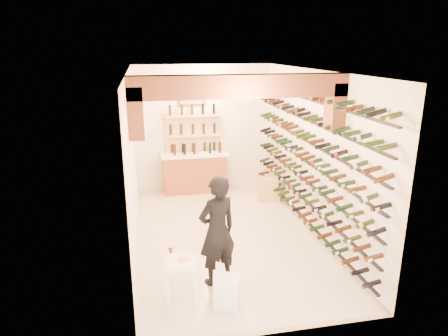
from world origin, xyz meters
name	(u,v)px	position (x,y,z in m)	size (l,w,h in m)	color
ground	(227,234)	(0.00, 0.00, 0.00)	(6.00, 6.00, 0.00)	beige
room_shell	(230,126)	(0.00, -0.26, 2.25)	(3.52, 6.02, 3.21)	white
wine_rack	(303,156)	(1.53, 0.00, 1.55)	(0.32, 5.70, 2.56)	black
back_counter	(195,171)	(-0.30, 2.65, 0.53)	(1.70, 0.62, 1.29)	#98512F
back_shelving	(193,145)	(-0.30, 2.89, 1.17)	(1.40, 0.31, 2.73)	#E3AC7F
tasting_table	(181,269)	(-1.11, -2.08, 0.56)	(0.52, 0.52, 0.82)	white
white_stool	(227,291)	(-0.47, -2.26, 0.22)	(0.34, 0.34, 0.43)	white
person	(217,231)	(-0.50, -1.64, 0.89)	(0.65, 0.43, 1.77)	black
chrome_barstool	(216,213)	(-0.18, 0.20, 0.40)	(0.36, 0.36, 0.69)	silver
crate_lower	(269,194)	(1.40, 1.65, 0.16)	(0.53, 0.37, 0.32)	tan
crate_upper	(270,183)	(1.40, 1.65, 0.44)	(0.42, 0.29, 0.24)	tan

